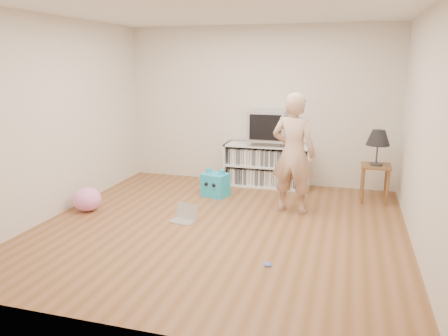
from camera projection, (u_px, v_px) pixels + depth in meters
name	position (u px, v px, depth m)	size (l,w,h in m)	color
ground	(220.00, 227.00, 5.47)	(4.50, 4.50, 0.00)	brown
walls	(220.00, 124.00, 5.17)	(4.52, 4.52, 2.60)	silver
ceiling	(219.00, 8.00, 4.86)	(4.50, 4.50, 0.01)	white
media_unit	(267.00, 165.00, 7.23)	(1.40, 0.45, 0.70)	white
dvd_deck	(268.00, 142.00, 7.13)	(0.45, 0.35, 0.07)	gray
crt_tv	(268.00, 125.00, 7.06)	(0.60, 0.53, 0.50)	#97979B
side_table	(375.00, 174.00, 6.40)	(0.42, 0.42, 0.55)	brown
table_lamp	(378.00, 139.00, 6.28)	(0.34, 0.34, 0.52)	#333333
person	(293.00, 154.00, 5.85)	(0.60, 0.39, 1.64)	tan
laptop	(185.00, 216.00, 5.69)	(0.36, 0.31, 0.21)	silver
playing_cards	(268.00, 264.00, 4.44)	(0.07, 0.09, 0.02)	#4A68C6
plush_blue	(215.00, 184.00, 6.71)	(0.43, 0.38, 0.43)	#1EA9D8
plush_pink	(87.00, 199.00, 6.04)	(0.39, 0.39, 0.33)	#FF88CF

